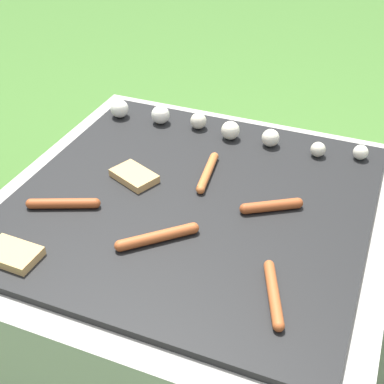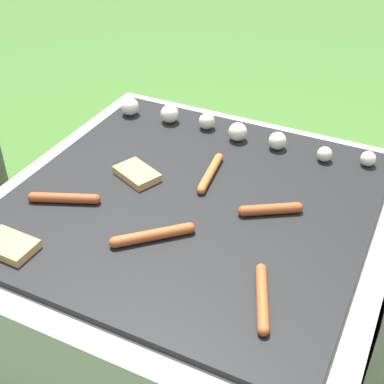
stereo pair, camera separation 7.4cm
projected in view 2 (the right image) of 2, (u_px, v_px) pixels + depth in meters
ground_plane at (192, 313)px, 1.56m from camera, size 14.00×14.00×0.00m
grill at (192, 261)px, 1.44m from camera, size 0.97×0.97×0.42m
sausage_front_center at (64, 198)px, 1.30m from camera, size 0.17×0.08×0.02m
sausage_back_left at (262, 298)px, 1.04m from camera, size 0.08×0.17×0.02m
sausage_front_left at (271, 209)px, 1.26m from camera, size 0.14×0.10×0.03m
sausage_mid_right at (153, 235)px, 1.19m from camera, size 0.15×0.14×0.03m
sausage_mid_left at (211, 173)px, 1.39m from camera, size 0.04×0.18×0.02m
bread_slice_left at (10, 246)px, 1.16m from camera, size 0.12×0.08×0.02m
bread_slice_center at (137, 174)px, 1.39m from camera, size 0.14×0.12×0.02m
mushroom_row at (218, 126)px, 1.57m from camera, size 0.78×0.08×0.06m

